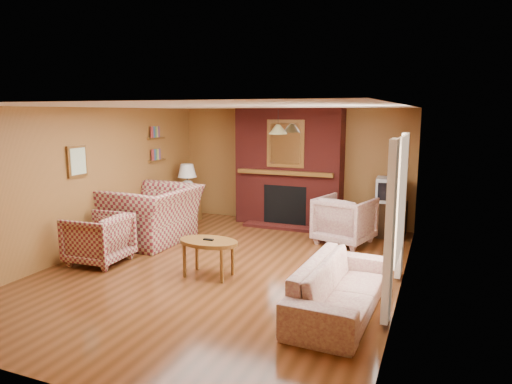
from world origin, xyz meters
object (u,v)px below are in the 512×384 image
at_px(coffee_table, 209,245).
at_px(tv_stand, 388,219).
at_px(floral_armchair, 345,220).
at_px(side_table, 188,208).
at_px(table_lamp, 187,178).
at_px(plaid_loveseat, 153,215).
at_px(plaid_armchair, 98,239).
at_px(fireplace, 289,168).
at_px(crt_tv, 390,190).
at_px(floral_sofa, 340,287).

height_order(coffee_table, tv_stand, tv_stand).
relative_size(floral_armchair, side_table, 1.61).
relative_size(side_table, table_lamp, 0.88).
xyz_separation_m(plaid_loveseat, plaid_armchair, (-0.10, -1.30, -0.12)).
bearing_deg(fireplace, crt_tv, -5.30).
distance_m(floral_sofa, tv_stand, 3.64).
xyz_separation_m(fireplace, table_lamp, (-2.10, -0.53, -0.24)).
bearing_deg(table_lamp, plaid_armchair, -87.09).
bearing_deg(side_table, table_lamp, -45.00).
distance_m(fireplace, tv_stand, 2.23).
relative_size(fireplace, tv_stand, 3.62).
bearing_deg(fireplace, plaid_loveseat, -130.24).
xyz_separation_m(plaid_loveseat, floral_armchair, (3.22, 1.24, -0.08)).
bearing_deg(fireplace, coffee_table, -91.44).
distance_m(plaid_loveseat, tv_stand, 4.39).
bearing_deg(fireplace, table_lamp, -165.71).
relative_size(plaid_loveseat, crt_tv, 2.96).
bearing_deg(crt_tv, table_lamp, -175.26).
relative_size(table_lamp, crt_tv, 1.26).
relative_size(fireplace, floral_sofa, 1.17).
relative_size(plaid_loveseat, plaid_armchair, 1.82).
height_order(floral_sofa, floral_armchair, floral_armchair).
xyz_separation_m(floral_sofa, coffee_table, (-1.98, 0.45, 0.16)).
height_order(tv_stand, crt_tv, crt_tv).
relative_size(coffee_table, table_lamp, 1.34).
distance_m(fireplace, crt_tv, 2.08).
relative_size(tv_stand, crt_tv, 1.27).
bearing_deg(plaid_armchair, floral_sofa, 82.43).
distance_m(fireplace, table_lamp, 2.18).
distance_m(fireplace, floral_sofa, 4.35).
bearing_deg(coffee_table, plaid_loveseat, 146.18).
bearing_deg(floral_armchair, plaid_loveseat, 36.37).
distance_m(table_lamp, crt_tv, 4.16).
relative_size(coffee_table, tv_stand, 1.33).
distance_m(plaid_loveseat, floral_armchair, 3.45).
height_order(fireplace, table_lamp, fireplace).
bearing_deg(floral_armchair, crt_tv, -116.27).
distance_m(side_table, crt_tv, 4.21).
bearing_deg(floral_sofa, plaid_loveseat, 69.08).
relative_size(plaid_armchair, table_lamp, 1.29).
height_order(plaid_loveseat, side_table, plaid_loveseat).
distance_m(floral_sofa, crt_tv, 3.68).
bearing_deg(tv_stand, plaid_armchair, -136.87).
bearing_deg(tv_stand, floral_sofa, -88.79).
bearing_deg(crt_tv, floral_armchair, -131.67).
xyz_separation_m(plaid_loveseat, coffee_table, (1.77, -1.18, -0.04)).
xyz_separation_m(fireplace, plaid_loveseat, (-1.85, -2.19, -0.68)).
bearing_deg(plaid_armchair, table_lamp, -179.79).
bearing_deg(side_table, floral_sofa, -39.37).
xyz_separation_m(table_lamp, tv_stand, (4.15, 0.35, -0.61)).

